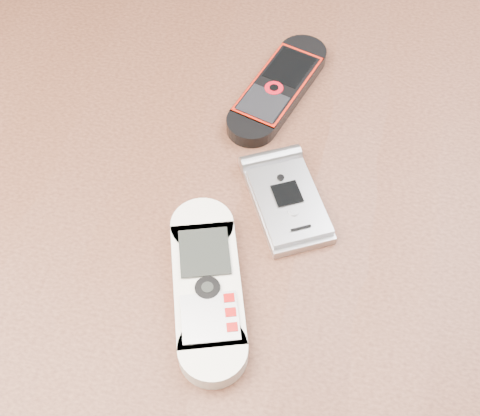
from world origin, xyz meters
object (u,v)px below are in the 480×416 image
table (235,276)px  motorola_razr (288,201)px  nokia_black_red (278,88)px  nokia_white (207,286)px

table → motorola_razr: 0.12m
nokia_black_red → motorola_razr: 0.13m
nokia_black_red → nokia_white: bearing=-76.6°
table → nokia_white: 0.14m
table → nokia_white: size_ratio=7.79×
table → nokia_white: (-0.01, -0.07, 0.11)m
motorola_razr → table: bearing=173.5°
table → motorola_razr: bearing=20.8°
nokia_black_red → motorola_razr: same height
nokia_white → motorola_razr: 0.10m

